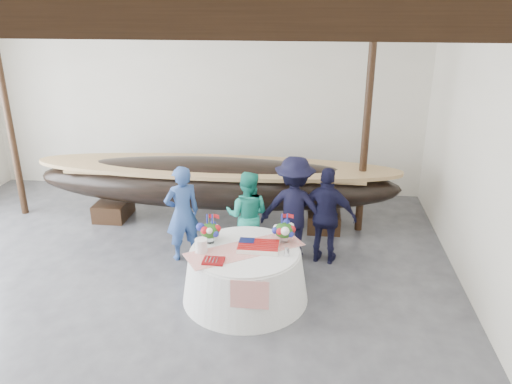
# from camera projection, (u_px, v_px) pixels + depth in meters

# --- Properties ---
(floor) EXTENTS (10.00, 12.00, 0.01)m
(floor) POSITION_uv_depth(u_px,v_px,m) (109.00, 349.00, 6.50)
(floor) COLOR #3D3D42
(floor) RESTS_ON ground
(wall_back) EXTENTS (10.00, 0.02, 4.50)m
(wall_back) POSITION_uv_depth(u_px,v_px,m) (202.00, 94.00, 11.24)
(wall_back) COLOR silver
(wall_back) RESTS_ON ground
(pavilion_structure) EXTENTS (9.80, 11.76, 4.50)m
(pavilion_structure) POSITION_uv_depth(u_px,v_px,m) (96.00, 24.00, 5.72)
(pavilion_structure) COLOR black
(pavilion_structure) RESTS_ON ground
(longboat_display) EXTENTS (7.24, 1.45, 1.36)m
(longboat_display) POSITION_uv_depth(u_px,v_px,m) (215.00, 182.00, 9.88)
(longboat_display) COLOR black
(longboat_display) RESTS_ON ground
(banquet_table) EXTENTS (1.90, 1.90, 0.82)m
(banquet_table) POSITION_uv_depth(u_px,v_px,m) (245.00, 274.00, 7.50)
(banquet_table) COLOR white
(banquet_table) RESTS_ON ground
(tabletop_items) EXTENTS (1.77, 1.42, 0.40)m
(tabletop_items) POSITION_uv_depth(u_px,v_px,m) (244.00, 236.00, 7.45)
(tabletop_items) COLOR red
(tabletop_items) RESTS_ON banquet_table
(guest_woman_blue) EXTENTS (0.74, 0.68, 1.69)m
(guest_woman_blue) POSITION_uv_depth(u_px,v_px,m) (182.00, 213.00, 8.51)
(guest_woman_blue) COLOR #2A4787
(guest_woman_blue) RESTS_ON ground
(guest_woman_teal) EXTENTS (0.81, 0.66, 1.58)m
(guest_woman_teal) POSITION_uv_depth(u_px,v_px,m) (247.00, 215.00, 8.58)
(guest_woman_teal) COLOR teal
(guest_woman_teal) RESTS_ON ground
(guest_man_left) EXTENTS (1.25, 0.80, 1.84)m
(guest_man_left) POSITION_uv_depth(u_px,v_px,m) (294.00, 208.00, 8.52)
(guest_man_left) COLOR black
(guest_man_left) RESTS_ON ground
(guest_man_right) EXTENTS (1.07, 0.63, 1.70)m
(guest_man_right) POSITION_uv_depth(u_px,v_px,m) (327.00, 216.00, 8.39)
(guest_man_right) COLOR black
(guest_man_right) RESTS_ON ground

